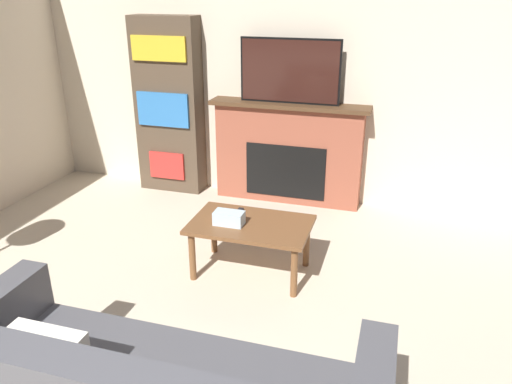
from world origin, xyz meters
TOP-DOWN VIEW (x-y plane):
  - wall_back at (0.00, 4.16)m, footprint 6.60×0.06m
  - fireplace at (-0.15, 4.02)m, footprint 1.56×0.28m
  - tv at (-0.15, 4.00)m, footprint 0.96×0.03m
  - coffee_table at (-0.09, 2.55)m, footprint 0.90×0.56m
  - tissue_box at (-0.24, 2.49)m, footprint 0.22×0.12m
  - remote_control at (-0.23, 2.68)m, footprint 0.04×0.15m
  - bookshelf at (-1.43, 3.99)m, footprint 0.68×0.29m

SIDE VIEW (x-z plane):
  - coffee_table at x=-0.09m, z-range 0.15..0.58m
  - remote_control at x=-0.23m, z-range 0.42..0.45m
  - tissue_box at x=-0.24m, z-range 0.42..0.52m
  - fireplace at x=-0.15m, z-range 0.00..1.02m
  - bookshelf at x=-1.43m, z-range 0.00..1.80m
  - tv at x=-0.15m, z-range 1.02..1.62m
  - wall_back at x=0.00m, z-range 0.00..2.70m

